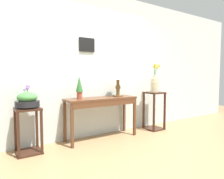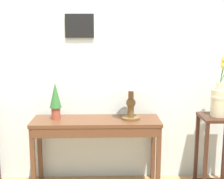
{
  "view_description": "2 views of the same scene",
  "coord_description": "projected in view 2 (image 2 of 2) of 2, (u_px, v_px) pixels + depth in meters",
  "views": [
    {
      "loc": [
        -1.74,
        -2.12,
        1.2
      ],
      "look_at": [
        0.32,
        1.08,
        0.92
      ],
      "focal_mm": 32.05,
      "sensor_mm": 36.0,
      "label": 1
    },
    {
      "loc": [
        0.18,
        -2.12,
        1.7
      ],
      "look_at": [
        0.26,
        1.13,
        1.09
      ],
      "focal_mm": 49.93,
      "sensor_mm": 36.0,
      "label": 2
    }
  ],
  "objects": [
    {
      "name": "potted_plant_on_console",
      "position": [
        55.0,
        99.0,
        3.29
      ],
      "size": [
        0.12,
        0.12,
        0.4
      ],
      "color": "#9E4733",
      "rests_on": "console_table"
    },
    {
      "name": "flower_vase_tall_right",
      "position": [
        219.0,
        98.0,
        3.24
      ],
      "size": [
        0.2,
        0.17,
        0.62
      ],
      "color": "beige",
      "rests_on": "pedestal_stand_right"
    },
    {
      "name": "table_lamp",
      "position": [
        131.0,
        82.0,
        3.25
      ],
      "size": [
        0.28,
        0.28,
        0.57
      ],
      "color": "brown",
      "rests_on": "console_table"
    },
    {
      "name": "pedestal_stand_right",
      "position": [
        216.0,
        153.0,
        3.35
      ],
      "size": [
        0.36,
        0.36,
        0.82
      ],
      "color": "#381E14",
      "rests_on": "ground"
    },
    {
      "name": "console_table",
      "position": [
        96.0,
        129.0,
        3.31
      ],
      "size": [
        1.36,
        0.41,
        0.78
      ],
      "color": "#56331E",
      "rests_on": "ground"
    },
    {
      "name": "back_wall_with_art",
      "position": [
        88.0,
        58.0,
        3.49
      ],
      "size": [
        9.0,
        0.13,
        2.8
      ],
      "color": "silver",
      "rests_on": "ground"
    }
  ]
}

